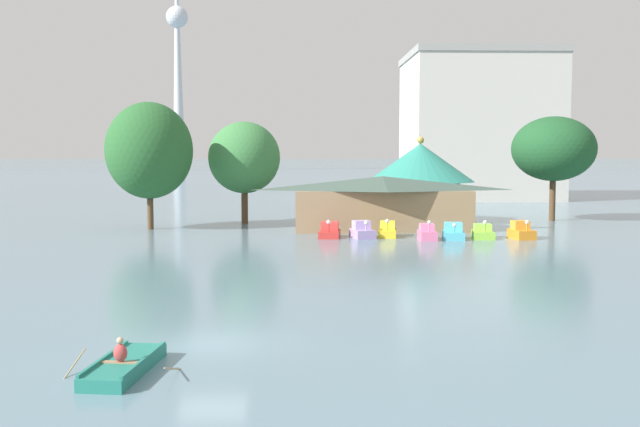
{
  "coord_description": "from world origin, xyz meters",
  "views": [
    {
      "loc": [
        3.13,
        -25.98,
        6.9
      ],
      "look_at": [
        4.5,
        17.94,
        3.27
      ],
      "focal_mm": 40.52,
      "sensor_mm": 36.0,
      "label": 1
    }
  ],
  "objects_px": {
    "boathouse": "(383,202)",
    "shoreline_tree_right": "(554,149)",
    "pedal_boat_red": "(330,231)",
    "pedal_boat_orange": "(521,232)",
    "pedal_boat_pink": "(427,233)",
    "pedal_boat_cyan": "(453,233)",
    "shoreline_tree_tall_left": "(149,151)",
    "pedal_boat_lime": "(483,233)",
    "background_building_block": "(478,126)",
    "pedal_boat_yellow": "(387,231)",
    "green_roof_pavilion": "(420,177)",
    "rowboat_with_rower": "(124,366)",
    "shoreline_tree_mid": "(244,158)",
    "distant_broadcast_tower": "(177,39)",
    "pedal_boat_lavender": "(362,231)"
  },
  "relations": [
    {
      "from": "pedal_boat_cyan",
      "to": "background_building_block",
      "type": "distance_m",
      "value": 57.23
    },
    {
      "from": "pedal_boat_lavender",
      "to": "distant_broadcast_tower",
      "type": "height_order",
      "value": "distant_broadcast_tower"
    },
    {
      "from": "pedal_boat_lime",
      "to": "boathouse",
      "type": "bearing_deg",
      "value": -122.99
    },
    {
      "from": "rowboat_with_rower",
      "to": "pedal_boat_pink",
      "type": "xyz_separation_m",
      "value": [
        15.95,
        35.08,
        0.29
      ]
    },
    {
      "from": "pedal_boat_yellow",
      "to": "pedal_boat_orange",
      "type": "distance_m",
      "value": 10.89
    },
    {
      "from": "pedal_boat_lavender",
      "to": "pedal_boat_yellow",
      "type": "relative_size",
      "value": 0.87
    },
    {
      "from": "pedal_boat_red",
      "to": "pedal_boat_pink",
      "type": "height_order",
      "value": "pedal_boat_pink"
    },
    {
      "from": "pedal_boat_lavender",
      "to": "shoreline_tree_right",
      "type": "height_order",
      "value": "shoreline_tree_right"
    },
    {
      "from": "pedal_boat_pink",
      "to": "background_building_block",
      "type": "distance_m",
      "value": 58.14
    },
    {
      "from": "pedal_boat_lime",
      "to": "green_roof_pavilion",
      "type": "xyz_separation_m",
      "value": [
        -2.79,
        14.22,
        4.12
      ]
    },
    {
      "from": "pedal_boat_cyan",
      "to": "shoreline_tree_tall_left",
      "type": "relative_size",
      "value": 0.24
    },
    {
      "from": "pedal_boat_lime",
      "to": "green_roof_pavilion",
      "type": "height_order",
      "value": "green_roof_pavilion"
    },
    {
      "from": "pedal_boat_cyan",
      "to": "background_building_block",
      "type": "height_order",
      "value": "background_building_block"
    },
    {
      "from": "pedal_boat_orange",
      "to": "green_roof_pavilion",
      "type": "distance_m",
      "value": 16.27
    },
    {
      "from": "shoreline_tree_tall_left",
      "to": "background_building_block",
      "type": "distance_m",
      "value": 61.73
    },
    {
      "from": "distant_broadcast_tower",
      "to": "pedal_boat_lavender",
      "type": "bearing_deg",
      "value": -77.52
    },
    {
      "from": "pedal_boat_red",
      "to": "pedal_boat_orange",
      "type": "distance_m",
      "value": 15.66
    },
    {
      "from": "pedal_boat_pink",
      "to": "pedal_boat_lime",
      "type": "xyz_separation_m",
      "value": [
        4.74,
        0.79,
        -0.05
      ]
    },
    {
      "from": "rowboat_with_rower",
      "to": "distant_broadcast_tower",
      "type": "xyz_separation_m",
      "value": [
        -45.54,
        291.18,
        55.68
      ]
    },
    {
      "from": "green_roof_pavilion",
      "to": "boathouse",
      "type": "bearing_deg",
      "value": -120.95
    },
    {
      "from": "shoreline_tree_right",
      "to": "pedal_boat_yellow",
      "type": "bearing_deg",
      "value": -143.62
    },
    {
      "from": "green_roof_pavilion",
      "to": "shoreline_tree_mid",
      "type": "height_order",
      "value": "shoreline_tree_mid"
    },
    {
      "from": "pedal_boat_lavender",
      "to": "shoreline_tree_right",
      "type": "distance_m",
      "value": 26.56
    },
    {
      "from": "pedal_boat_yellow",
      "to": "boathouse",
      "type": "xyz_separation_m",
      "value": [
        0.15,
        4.89,
        2.05
      ]
    },
    {
      "from": "pedal_boat_cyan",
      "to": "shoreline_tree_mid",
      "type": "height_order",
      "value": "shoreline_tree_mid"
    },
    {
      "from": "background_building_block",
      "to": "shoreline_tree_right",
      "type": "bearing_deg",
      "value": -92.49
    },
    {
      "from": "boathouse",
      "to": "shoreline_tree_right",
      "type": "xyz_separation_m",
      "value": [
        18.7,
        8.99,
        4.86
      ]
    },
    {
      "from": "rowboat_with_rower",
      "to": "shoreline_tree_right",
      "type": "relative_size",
      "value": 0.4
    },
    {
      "from": "pedal_boat_red",
      "to": "pedal_boat_lime",
      "type": "bearing_deg",
      "value": 91.97
    },
    {
      "from": "pedal_boat_yellow",
      "to": "green_roof_pavilion",
      "type": "distance_m",
      "value": 14.29
    },
    {
      "from": "shoreline_tree_right",
      "to": "shoreline_tree_tall_left",
      "type": "bearing_deg",
      "value": -169.78
    },
    {
      "from": "shoreline_tree_tall_left",
      "to": "shoreline_tree_right",
      "type": "height_order",
      "value": "shoreline_tree_tall_left"
    },
    {
      "from": "rowboat_with_rower",
      "to": "shoreline_tree_right",
      "type": "bearing_deg",
      "value": -24.39
    },
    {
      "from": "pedal_boat_yellow",
      "to": "pedal_boat_pink",
      "type": "height_order",
      "value": "pedal_boat_pink"
    },
    {
      "from": "green_roof_pavilion",
      "to": "background_building_block",
      "type": "distance_m",
      "value": 42.87
    },
    {
      "from": "pedal_boat_cyan",
      "to": "boathouse",
      "type": "relative_size",
      "value": 0.16
    },
    {
      "from": "pedal_boat_pink",
      "to": "pedal_boat_orange",
      "type": "distance_m",
      "value": 7.79
    },
    {
      "from": "pedal_boat_orange",
      "to": "pedal_boat_red",
      "type": "bearing_deg",
      "value": -103.46
    },
    {
      "from": "pedal_boat_red",
      "to": "pedal_boat_yellow",
      "type": "distance_m",
      "value": 4.88
    },
    {
      "from": "pedal_boat_lime",
      "to": "shoreline_tree_right",
      "type": "xyz_separation_m",
      "value": [
        11.17,
        15.32,
        6.95
      ]
    },
    {
      "from": "rowboat_with_rower",
      "to": "pedal_boat_red",
      "type": "xyz_separation_m",
      "value": [
        8.14,
        36.93,
        0.28
      ]
    },
    {
      "from": "pedal_boat_pink",
      "to": "shoreline_tree_right",
      "type": "height_order",
      "value": "shoreline_tree_right"
    },
    {
      "from": "pedal_boat_lime",
      "to": "background_building_block",
      "type": "height_order",
      "value": "background_building_block"
    },
    {
      "from": "green_roof_pavilion",
      "to": "shoreline_tree_tall_left",
      "type": "bearing_deg",
      "value": -166.76
    },
    {
      "from": "rowboat_with_rower",
      "to": "shoreline_tree_mid",
      "type": "height_order",
      "value": "shoreline_tree_mid"
    },
    {
      "from": "boathouse",
      "to": "shoreline_tree_right",
      "type": "distance_m",
      "value": 21.31
    },
    {
      "from": "pedal_boat_cyan",
      "to": "shoreline_tree_mid",
      "type": "distance_m",
      "value": 23.28
    },
    {
      "from": "pedal_boat_red",
      "to": "green_roof_pavilion",
      "type": "xyz_separation_m",
      "value": [
        9.75,
        13.16,
        4.08
      ]
    },
    {
      "from": "rowboat_with_rower",
      "to": "pedal_boat_yellow",
      "type": "relative_size",
      "value": 1.38
    },
    {
      "from": "pedal_boat_yellow",
      "to": "shoreline_tree_mid",
      "type": "xyz_separation_m",
      "value": [
        -12.76,
        11.71,
        6.03
      ]
    }
  ]
}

